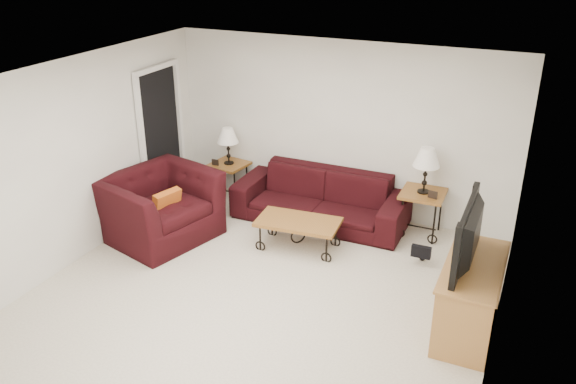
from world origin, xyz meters
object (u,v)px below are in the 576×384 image
object	(u,v)px
coffee_table	(298,234)
tv_stand	(470,297)
sofa	(320,198)
side_table_left	(230,180)
lamp_right	(426,170)
lamp_left	(228,146)
television	(477,236)
backpack	(424,244)
armchair	(160,207)
side_table_right	(421,213)

from	to	relation	value
coffee_table	tv_stand	xyz separation A→B (m)	(2.29, -0.85, 0.18)
sofa	side_table_left	world-z (taller)	sofa
lamp_right	lamp_left	bearing A→B (deg)	180.00
television	backpack	size ratio (longest dim) A/B	2.38
armchair	tv_stand	bearing A→B (deg)	-79.69
side_table_left	lamp_left	xyz separation A→B (m)	(0.00, 0.00, 0.57)
side_table_left	backpack	distance (m)	3.25
tv_stand	lamp_left	bearing A→B (deg)	154.09
lamp_left	television	bearing A→B (deg)	-26.03
armchair	television	world-z (taller)	television
armchair	tv_stand	distance (m)	4.12
side_table_left	lamp_right	world-z (taller)	lamp_right
lamp_right	side_table_right	bearing A→B (deg)	0.00
side_table_left	tv_stand	size ratio (longest dim) A/B	0.44
coffee_table	armchair	size ratio (longest dim) A/B	0.78
sofa	television	distance (m)	2.96
side_table_right	armchair	bearing A→B (deg)	-154.65
coffee_table	side_table_right	bearing A→B (deg)	37.20
side_table_left	lamp_left	bearing A→B (deg)	0.00
coffee_table	television	distance (m)	2.59
tv_stand	side_table_right	bearing A→B (deg)	115.95
side_table_left	coffee_table	xyz separation A→B (m)	(1.60, -1.04, -0.08)
lamp_right	television	world-z (taller)	television
side_table_right	lamp_left	world-z (taller)	lamp_left
side_table_left	coffee_table	world-z (taller)	side_table_left
side_table_left	backpack	size ratio (longest dim) A/B	1.18
armchair	lamp_left	bearing A→B (deg)	7.73
side_table_left	lamp_left	distance (m)	0.57
television	backpack	xyz separation A→B (m)	(-0.71, 1.19, -0.86)
lamp_right	coffee_table	size ratio (longest dim) A/B	0.59
lamp_left	armchair	world-z (taller)	lamp_left
coffee_table	tv_stand	bearing A→B (deg)	-20.40
backpack	tv_stand	bearing A→B (deg)	-57.60
tv_stand	backpack	size ratio (longest dim) A/B	2.66
tv_stand	side_table_left	bearing A→B (deg)	154.09
coffee_table	lamp_right	bearing A→B (deg)	37.20
coffee_table	backpack	xyz separation A→B (m)	(1.57, 0.34, 0.04)
lamp_right	tv_stand	size ratio (longest dim) A/B	0.49
lamp_left	tv_stand	bearing A→B (deg)	-25.91
backpack	coffee_table	bearing A→B (deg)	-166.91
sofa	lamp_left	distance (m)	1.66
lamp_left	backpack	xyz separation A→B (m)	(3.17, -0.70, -0.61)
side_table_left	armchair	distance (m)	1.53
side_table_left	side_table_right	size ratio (longest dim) A/B	0.90
lamp_right	television	bearing A→B (deg)	-64.54
side_table_left	lamp_right	size ratio (longest dim) A/B	0.90
lamp_left	television	xyz separation A→B (m)	(3.88, -1.89, 0.25)
lamp_left	backpack	size ratio (longest dim) A/B	1.18
sofa	armchair	distance (m)	2.23
armchair	backpack	xyz separation A→B (m)	(3.38, 0.80, -0.21)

